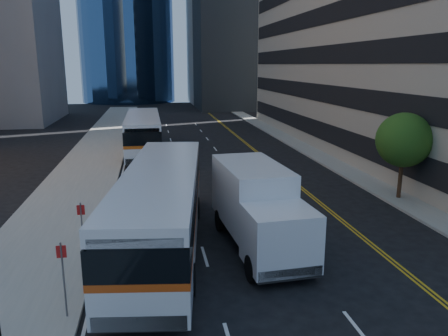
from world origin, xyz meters
The scene contains 7 objects.
ground centered at (0.00, 0.00, 0.00)m, with size 160.00×160.00×0.00m, color black.
sidewalk_west centered at (-10.50, 25.00, 0.07)m, with size 5.00×90.00×0.15m, color gray.
sidewalk_east centered at (9.00, 25.00, 0.07)m, with size 2.00×90.00×0.15m, color gray.
street_tree centered at (9.00, 8.00, 3.64)m, with size 3.20×3.20×5.10m.
bus_front centered at (-5.21, 3.21, 1.94)m, with size 4.77×14.08×3.56m.
bus_rear centered at (-6.27, 25.23, 1.90)m, with size 3.06×13.54×3.49m.
box_truck centered at (-1.07, 2.53, 1.89)m, with size 3.07×7.64×3.58m.
Camera 1 is at (-5.54, -15.06, 7.93)m, focal length 35.00 mm.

